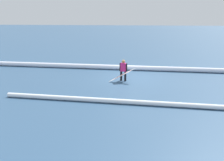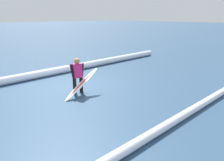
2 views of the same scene
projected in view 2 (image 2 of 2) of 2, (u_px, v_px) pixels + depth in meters
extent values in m
plane|color=#2E4C6B|center=(76.00, 86.00, 9.59)|extent=(196.33, 196.33, 0.00)
cylinder|color=black|center=(81.00, 85.00, 8.74)|extent=(0.14, 0.14, 0.64)
cylinder|color=black|center=(75.00, 86.00, 8.59)|extent=(0.14, 0.14, 0.64)
cube|color=#D82672|center=(77.00, 71.00, 8.50)|extent=(0.38, 0.27, 0.54)
sphere|color=tan|center=(77.00, 61.00, 8.39)|extent=(0.22, 0.22, 0.22)
cylinder|color=black|center=(82.00, 70.00, 8.61)|extent=(0.09, 0.16, 0.54)
cylinder|color=black|center=(72.00, 71.00, 8.38)|extent=(0.09, 0.24, 0.53)
ellipsoid|color=white|center=(82.00, 84.00, 8.36)|extent=(1.72, 0.41, 0.95)
ellipsoid|color=red|center=(82.00, 84.00, 8.36)|extent=(1.37, 0.21, 0.77)
cylinder|color=white|center=(205.00, 102.00, 7.49)|extent=(15.83, 0.84, 0.23)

